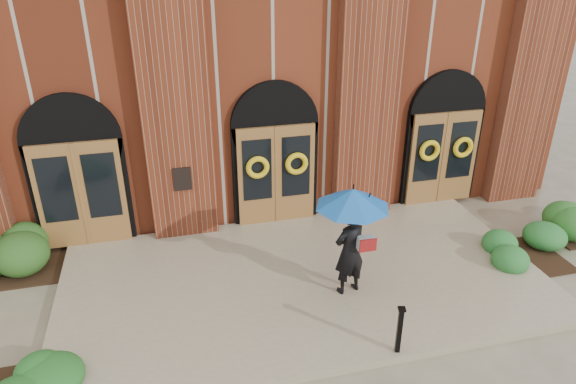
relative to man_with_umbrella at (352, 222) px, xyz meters
name	(u,v)px	position (x,y,z in m)	size (l,w,h in m)	color
ground	(306,287)	(-0.72, 0.51, -1.74)	(90.00, 90.00, 0.00)	gray
landing	(304,280)	(-0.72, 0.66, -1.66)	(10.00, 5.30, 0.15)	tan
church_building	(234,44)	(-0.72, 9.29, 1.76)	(16.20, 12.53, 7.00)	maroon
man_with_umbrella	(352,222)	(0.00, 0.00, 0.00)	(1.72, 1.72, 2.27)	black
metal_post	(399,329)	(0.23, -1.84, -1.11)	(0.15, 0.15, 0.92)	black
hedge_front_left	(24,383)	(-5.82, -1.14, -1.49)	(1.38, 1.18, 0.49)	#1E581E
hedge_front_right	(525,248)	(4.38, 0.32, -1.46)	(1.59, 1.36, 0.56)	#236227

